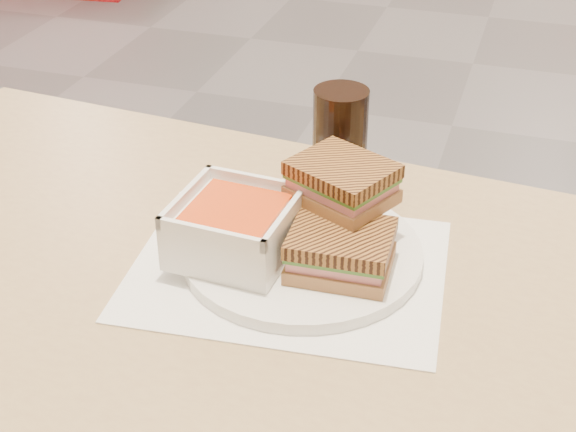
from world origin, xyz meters
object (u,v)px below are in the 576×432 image
(panini_lower, at_px, (341,251))
(plate, at_px, (302,253))
(soup_bowl, at_px, (235,229))
(main_table, at_px, (231,352))
(cola_glass, at_px, (340,145))

(panini_lower, bearing_deg, plate, 152.13)
(plate, height_order, soup_bowl, soup_bowl)
(main_table, bearing_deg, cola_glass, 71.32)
(main_table, xyz_separation_m, panini_lower, (0.13, 0.03, 0.16))
(main_table, xyz_separation_m, plate, (0.07, 0.06, 0.12))
(main_table, bearing_deg, plate, 40.60)
(plate, distance_m, soup_bowl, 0.09)
(plate, bearing_deg, soup_bowl, -156.75)
(plate, xyz_separation_m, soup_bowl, (-0.07, -0.03, 0.04))
(main_table, distance_m, panini_lower, 0.20)
(main_table, distance_m, cola_glass, 0.30)
(soup_bowl, distance_m, panini_lower, 0.13)
(plate, relative_size, cola_glass, 1.87)
(plate, distance_m, panini_lower, 0.07)
(plate, bearing_deg, main_table, -139.40)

